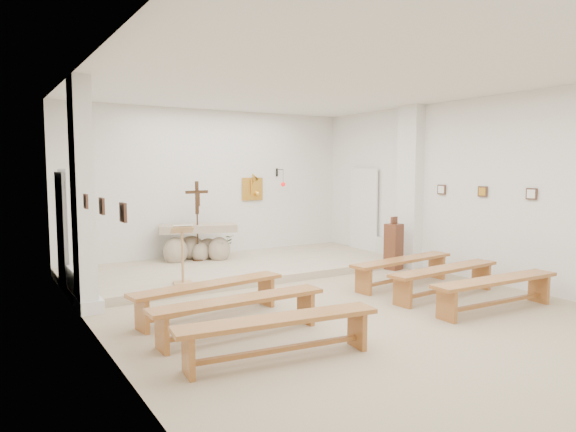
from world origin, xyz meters
TOP-DOWN VIEW (x-y plane):
  - ground at (0.00, 0.00)m, footprint 7.00×10.00m
  - wall_left at (-3.49, 0.00)m, footprint 0.02×10.00m
  - wall_right at (3.49, 0.00)m, footprint 0.02×10.00m
  - wall_back at (0.00, 4.99)m, footprint 7.00×0.02m
  - ceiling at (0.00, 0.00)m, footprint 7.00×10.00m
  - sanctuary_platform at (0.00, 3.50)m, footprint 6.98×3.00m
  - pilaster_left at (-3.37, 2.00)m, footprint 0.26×0.55m
  - pilaster_right at (3.37, 2.00)m, footprint 0.26×0.55m
  - gold_wall_relief at (1.05, 4.96)m, footprint 0.55×0.04m
  - sanctuary_lamp at (1.75, 4.71)m, footprint 0.11×0.36m
  - station_frame_left_front at (-3.47, -0.80)m, footprint 0.03×0.20m
  - station_frame_left_mid at (-3.47, 0.20)m, footprint 0.03×0.20m
  - station_frame_left_rear at (-3.47, 1.20)m, footprint 0.03×0.20m
  - station_frame_right_front at (3.47, -0.80)m, footprint 0.03×0.20m
  - station_frame_right_mid at (3.47, 0.20)m, footprint 0.03×0.20m
  - station_frame_right_rear at (3.47, 1.20)m, footprint 0.03×0.20m
  - radiator_left at (-3.43, 2.70)m, footprint 0.10×0.85m
  - radiator_right at (3.43, 2.70)m, footprint 0.10×0.85m
  - altar at (-0.62, 4.41)m, footprint 1.77×1.10m
  - lectern at (-1.73, 2.29)m, footprint 0.43×0.39m
  - crucifix_stand at (-0.65, 4.30)m, footprint 0.52×0.23m
  - potted_plant at (-0.12, 4.19)m, footprint 0.60×0.57m
  - donation_pedestal at (2.83, 1.90)m, footprint 0.36×0.36m
  - bench_left_front at (-1.91, 0.68)m, footprint 2.42×0.71m
  - bench_right_front at (1.91, 0.68)m, footprint 2.42×0.64m
  - bench_left_second at (-1.91, -0.31)m, footprint 2.40×0.42m
  - bench_right_second at (1.91, -0.31)m, footprint 2.41×0.54m
  - bench_left_third at (-1.91, -1.30)m, footprint 2.42×0.67m
  - bench_right_third at (1.91, -1.30)m, footprint 2.41×0.48m

SIDE VIEW (x-z plane):
  - ground at x=0.00m, z-range 0.00..0.00m
  - sanctuary_platform at x=0.00m, z-range 0.00..0.15m
  - radiator_left at x=-3.43m, z-range 0.01..0.53m
  - radiator_right at x=3.43m, z-range 0.01..0.53m
  - bench_left_front at x=-1.91m, z-range 0.13..0.63m
  - bench_right_front at x=1.91m, z-range 0.13..0.63m
  - bench_left_second at x=-1.91m, z-range 0.13..0.63m
  - bench_right_second at x=1.91m, z-range 0.13..0.63m
  - bench_left_third at x=-1.91m, z-range 0.13..0.63m
  - bench_right_third at x=1.91m, z-range 0.13..0.63m
  - potted_plant at x=-0.12m, z-range 0.15..0.69m
  - altar at x=-0.62m, z-range 0.05..0.91m
  - donation_pedestal at x=2.83m, z-range -0.07..1.07m
  - lectern at x=-1.73m, z-range 0.14..1.20m
  - crucifix_stand at x=-0.65m, z-range 0.28..2.01m
  - gold_wall_relief at x=1.05m, z-range 1.38..1.92m
  - station_frame_left_front at x=-3.47m, z-range 1.62..1.82m
  - station_frame_left_mid at x=-3.47m, z-range 1.62..1.82m
  - station_frame_left_rear at x=-3.47m, z-range 1.62..1.82m
  - station_frame_right_front at x=3.47m, z-range 1.62..1.82m
  - station_frame_right_mid at x=3.47m, z-range 1.62..1.82m
  - station_frame_right_rear at x=3.47m, z-range 1.62..1.82m
  - wall_left at x=-3.49m, z-range 0.00..3.50m
  - wall_right at x=3.49m, z-range 0.00..3.50m
  - wall_back at x=0.00m, z-range 0.00..3.50m
  - pilaster_left at x=-3.37m, z-range 0.00..3.50m
  - pilaster_right at x=3.37m, z-range 0.00..3.50m
  - sanctuary_lamp at x=1.75m, z-range 1.59..2.03m
  - ceiling at x=0.00m, z-range 3.48..3.50m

